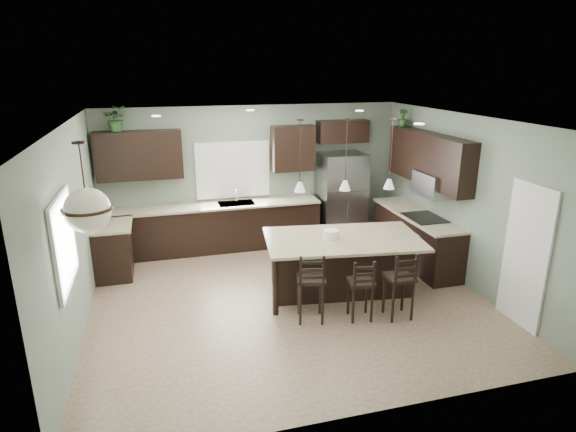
# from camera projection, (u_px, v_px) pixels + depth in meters

# --- Properties ---
(ground) EXTENTS (6.00, 6.00, 0.00)m
(ground) POSITION_uv_depth(u_px,v_px,m) (289.00, 299.00, 7.62)
(ground) COLOR #9E8466
(ground) RESTS_ON ground
(pantry_door) EXTENTS (0.04, 0.82, 2.04)m
(pantry_door) POSITION_uv_depth(u_px,v_px,m) (526.00, 256.00, 6.64)
(pantry_door) COLOR white
(pantry_door) RESTS_ON ground
(window_back) EXTENTS (1.35, 0.02, 1.00)m
(window_back) POSITION_uv_depth(u_px,v_px,m) (233.00, 170.00, 9.57)
(window_back) COLOR white
(window_back) RESTS_ON room_shell
(window_left) EXTENTS (0.02, 1.10, 1.00)m
(window_left) POSITION_uv_depth(u_px,v_px,m) (63.00, 242.00, 5.67)
(window_left) COLOR white
(window_left) RESTS_ON room_shell
(left_return_cabs) EXTENTS (0.60, 0.90, 0.90)m
(left_return_cabs) POSITION_uv_depth(u_px,v_px,m) (113.00, 251.00, 8.37)
(left_return_cabs) COLOR black
(left_return_cabs) RESTS_ON ground
(left_return_countertop) EXTENTS (0.66, 0.96, 0.04)m
(left_return_countertop) POSITION_uv_depth(u_px,v_px,m) (112.00, 225.00, 8.23)
(left_return_countertop) COLOR #B9B08C
(left_return_countertop) RESTS_ON left_return_cabs
(back_lower_cabs) EXTENTS (4.20, 0.60, 0.90)m
(back_lower_cabs) POSITION_uv_depth(u_px,v_px,m) (215.00, 228.00, 9.53)
(back_lower_cabs) COLOR black
(back_lower_cabs) RESTS_ON ground
(back_countertop) EXTENTS (4.20, 0.66, 0.04)m
(back_countertop) POSITION_uv_depth(u_px,v_px,m) (214.00, 206.00, 9.37)
(back_countertop) COLOR #B9B08C
(back_countertop) RESTS_ON back_lower_cabs
(sink_inset) EXTENTS (0.70, 0.45, 0.01)m
(sink_inset) POSITION_uv_depth(u_px,v_px,m) (236.00, 203.00, 9.47)
(sink_inset) COLOR gray
(sink_inset) RESTS_ON back_countertop
(faucet) EXTENTS (0.02, 0.02, 0.28)m
(faucet) POSITION_uv_depth(u_px,v_px,m) (236.00, 197.00, 9.40)
(faucet) COLOR silver
(faucet) RESTS_ON back_countertop
(back_upper_left) EXTENTS (1.55, 0.34, 0.90)m
(back_upper_left) POSITION_uv_depth(u_px,v_px,m) (139.00, 155.00, 8.87)
(back_upper_left) COLOR black
(back_upper_left) RESTS_ON room_shell
(back_upper_right) EXTENTS (0.85, 0.34, 0.90)m
(back_upper_right) POSITION_uv_depth(u_px,v_px,m) (293.00, 148.00, 9.61)
(back_upper_right) COLOR black
(back_upper_right) RESTS_ON room_shell
(fridge_header) EXTENTS (1.05, 0.34, 0.45)m
(fridge_header) POSITION_uv_depth(u_px,v_px,m) (343.00, 131.00, 9.78)
(fridge_header) COLOR black
(fridge_header) RESTS_ON room_shell
(right_lower_cabs) EXTENTS (0.60, 2.35, 0.90)m
(right_lower_cabs) POSITION_uv_depth(u_px,v_px,m) (415.00, 238.00, 8.97)
(right_lower_cabs) COLOR black
(right_lower_cabs) RESTS_ON ground
(right_countertop) EXTENTS (0.66, 2.35, 0.04)m
(right_countertop) POSITION_uv_depth(u_px,v_px,m) (417.00, 214.00, 8.83)
(right_countertop) COLOR #B9B08C
(right_countertop) RESTS_ON right_lower_cabs
(cooktop) EXTENTS (0.58, 0.75, 0.02)m
(cooktop) POSITION_uv_depth(u_px,v_px,m) (424.00, 218.00, 8.56)
(cooktop) COLOR black
(cooktop) RESTS_ON right_countertop
(wall_oven_front) EXTENTS (0.01, 0.72, 0.60)m
(wall_oven_front) POSITION_uv_depth(u_px,v_px,m) (408.00, 245.00, 8.64)
(wall_oven_front) COLOR gray
(wall_oven_front) RESTS_ON right_lower_cabs
(right_upper_cabs) EXTENTS (0.34, 2.35, 0.90)m
(right_upper_cabs) POSITION_uv_depth(u_px,v_px,m) (429.00, 159.00, 8.55)
(right_upper_cabs) COLOR black
(right_upper_cabs) RESTS_ON room_shell
(microwave) EXTENTS (0.40, 0.75, 0.40)m
(microwave) POSITION_uv_depth(u_px,v_px,m) (433.00, 184.00, 8.41)
(microwave) COLOR gray
(microwave) RESTS_ON right_upper_cabs
(refrigerator) EXTENTS (0.90, 0.74, 1.85)m
(refrigerator) POSITION_uv_depth(u_px,v_px,m) (341.00, 198.00, 9.93)
(refrigerator) COLOR #96979F
(refrigerator) RESTS_ON ground
(kitchen_island) EXTENTS (2.61, 1.70, 0.92)m
(kitchen_island) POSITION_uv_depth(u_px,v_px,m) (342.00, 265.00, 7.76)
(kitchen_island) COLOR black
(kitchen_island) RESTS_ON ground
(serving_dish) EXTENTS (0.24, 0.24, 0.14)m
(serving_dish) POSITION_uv_depth(u_px,v_px,m) (331.00, 234.00, 7.57)
(serving_dish) COLOR white
(serving_dish) RESTS_ON kitchen_island
(bar_stool_left) EXTENTS (0.47, 0.47, 1.07)m
(bar_stool_left) POSITION_uv_depth(u_px,v_px,m) (311.00, 286.00, 6.85)
(bar_stool_left) COLOR black
(bar_stool_left) RESTS_ON ground
(bar_stool_center) EXTENTS (0.40, 0.40, 0.95)m
(bar_stool_center) POSITION_uv_depth(u_px,v_px,m) (361.00, 289.00, 6.90)
(bar_stool_center) COLOR black
(bar_stool_center) RESTS_ON ground
(bar_stool_right) EXTENTS (0.40, 0.40, 1.04)m
(bar_stool_right) POSITION_uv_depth(u_px,v_px,m) (399.00, 284.00, 6.93)
(bar_stool_right) COLOR black
(bar_stool_right) RESTS_ON ground
(pendant_left) EXTENTS (0.17, 0.17, 1.10)m
(pendant_left) POSITION_uv_depth(u_px,v_px,m) (300.00, 156.00, 7.13)
(pendant_left) COLOR silver
(pendant_left) RESTS_ON room_shell
(pendant_center) EXTENTS (0.17, 0.17, 1.10)m
(pendant_center) POSITION_uv_depth(u_px,v_px,m) (346.00, 155.00, 7.22)
(pendant_center) COLOR silver
(pendant_center) RESTS_ON room_shell
(pendant_right) EXTENTS (0.17, 0.17, 1.10)m
(pendant_right) POSITION_uv_depth(u_px,v_px,m) (391.00, 154.00, 7.31)
(pendant_right) COLOR white
(pendant_right) RESTS_ON room_shell
(chandelier) EXTENTS (0.54, 0.54, 1.00)m
(chandelier) POSITION_uv_depth(u_px,v_px,m) (85.00, 188.00, 5.09)
(chandelier) COLOR beige
(chandelier) RESTS_ON room_shell
(plant_back_left) EXTENTS (0.43, 0.37, 0.47)m
(plant_back_left) POSITION_uv_depth(u_px,v_px,m) (116.00, 118.00, 8.55)
(plant_back_left) COLOR #255023
(plant_back_left) RESTS_ON back_upper_left
(plant_right_wall) EXTENTS (0.23, 0.23, 0.34)m
(plant_right_wall) POSITION_uv_depth(u_px,v_px,m) (403.00, 118.00, 9.25)
(plant_right_wall) COLOR #254C21
(plant_right_wall) RESTS_ON right_upper_cabs
(room_shell) EXTENTS (6.00, 6.00, 6.00)m
(room_shell) POSITION_uv_depth(u_px,v_px,m) (289.00, 195.00, 7.11)
(room_shell) COLOR slate
(room_shell) RESTS_ON ground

